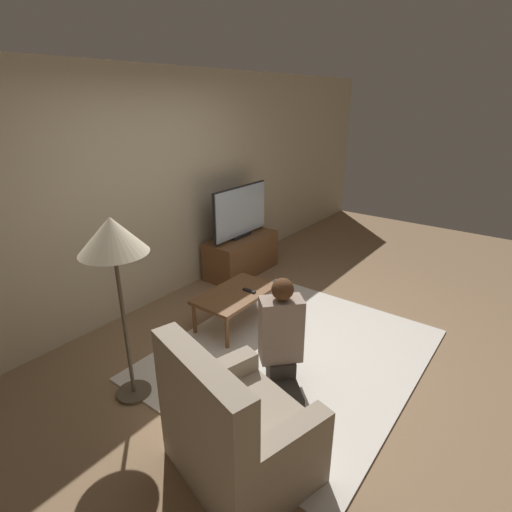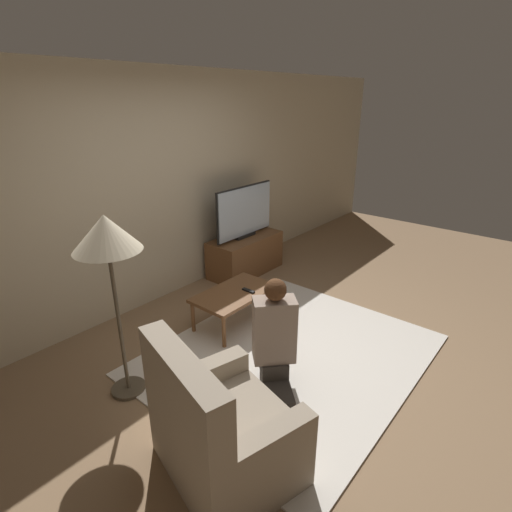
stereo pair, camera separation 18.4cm
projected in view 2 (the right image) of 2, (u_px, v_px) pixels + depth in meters
ground_plane at (290, 355)px, 3.79m from camera, size 10.00×10.00×0.00m
wall_back at (152, 191)px, 4.45m from camera, size 10.00×0.06×2.60m
rug at (290, 354)px, 3.79m from camera, size 2.56×2.15×0.02m
tv_stand at (245, 255)px, 5.49m from camera, size 1.06×0.50×0.52m
tv at (245, 212)px, 5.26m from camera, size 1.03×0.08×0.69m
coffee_table at (235, 295)px, 4.19m from camera, size 0.88×0.52×0.38m
floor_lamp at (107, 241)px, 2.85m from camera, size 0.50×0.50×1.52m
armchair at (222, 433)px, 2.52m from camera, size 0.92×1.02×0.98m
person_kneeling at (274, 336)px, 3.22m from camera, size 0.72×0.74×0.98m
remote at (248, 291)px, 4.18m from camera, size 0.04×0.15×0.02m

